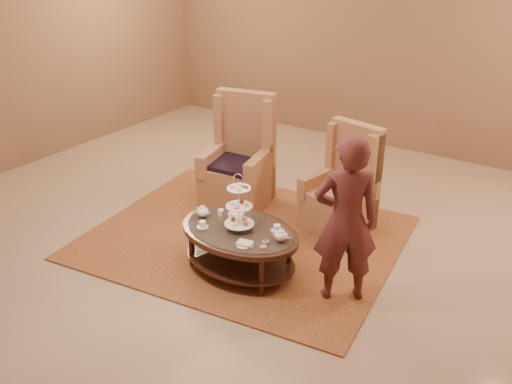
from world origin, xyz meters
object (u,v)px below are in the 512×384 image
Objects in this scene: person at (346,221)px; tea_table at (240,237)px; armchair_left at (240,168)px; armchair_right at (343,195)px.

tea_table is at bearing -26.86° from person.
armchair_left is (-0.91, 1.29, 0.08)m from tea_table.
person is at bearing 11.85° from tea_table.
person reaches higher than tea_table.
tea_table is at bearing -66.80° from armchair_left.
armchair_right is 0.75× the size of person.
tea_table is 1.47m from armchair_right.
armchair_left is at bearing -65.71° from person.
armchair_left reaches higher than armchair_right.
armchair_left is at bearing -162.95° from armchair_right.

